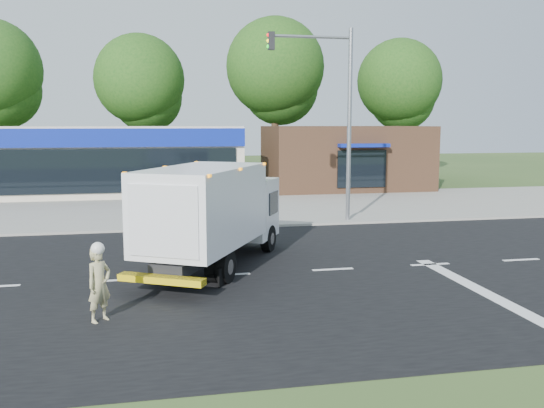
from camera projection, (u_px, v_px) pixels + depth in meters
name	position (u px, v px, depth m)	size (l,w,h in m)	color
ground	(333.00, 270.00, 16.44)	(120.00, 120.00, 0.00)	#385123
road_asphalt	(333.00, 270.00, 16.44)	(60.00, 14.00, 0.02)	black
sidewalk	(275.00, 221.00, 24.40)	(60.00, 2.40, 0.12)	gray
parking_apron	(253.00, 204.00, 30.04)	(60.00, 9.00, 0.02)	gray
lane_markings	(396.00, 279.00, 15.39)	(55.20, 7.00, 0.01)	silver
ems_box_truck	(213.00, 209.00, 16.42)	(5.00, 6.93, 2.99)	black
emergency_worker	(99.00, 283.00, 12.04)	(0.68, 0.68, 1.71)	tan
retail_strip_mall	(86.00, 160.00, 33.80)	(18.00, 6.20, 4.00)	#BEB69E
brown_storefront	(346.00, 158.00, 36.92)	(10.00, 6.70, 4.00)	#382316
traffic_signal_pole	(335.00, 105.00, 23.60)	(3.51, 0.25, 8.00)	gray
background_trees	(211.00, 80.00, 42.62)	(36.77, 7.39, 12.10)	#332114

